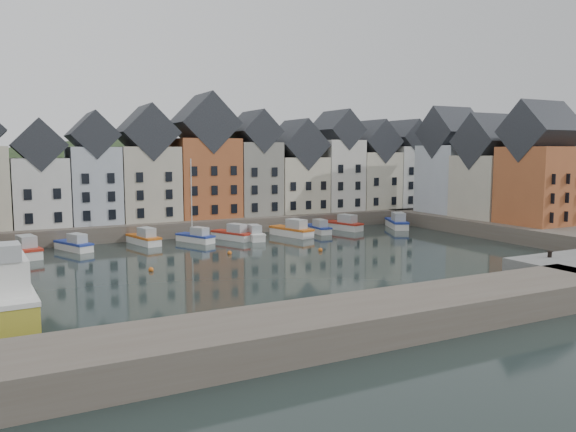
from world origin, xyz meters
TOP-DOWN VIEW (x-y plane):
  - ground at (0.00, 0.00)m, footprint 260.00×260.00m
  - far_quay at (0.00, 30.00)m, footprint 90.00×16.00m
  - right_quay at (37.00, 3.00)m, footprint 14.00×54.00m
  - near_wall at (-10.00, -22.00)m, footprint 50.00×6.00m
  - hillside at (0.02, 56.00)m, footprint 153.60×70.40m
  - far_terrace at (3.21, 28.00)m, footprint 72.37×8.16m
  - right_terrace at (36.00, 8.07)m, footprint 8.30×24.25m
  - mooring_buoys at (-4.00, 5.33)m, footprint 20.50×5.50m
  - boat_a at (-24.41, 16.89)m, footprint 3.54×7.21m
  - boat_b at (-19.15, 18.44)m, footprint 3.97×6.06m
  - boat_c at (-10.95, 19.19)m, footprint 3.34×6.47m
  - boat_d at (-4.68, 17.87)m, footprint 3.95×5.84m
  - boat_e at (0.24, 17.61)m, footprint 4.20×6.37m
  - boat_f at (2.64, 16.62)m, footprint 2.41×5.92m
  - boat_g at (8.50, 16.70)m, footprint 3.87×7.19m
  - boat_h at (13.26, 18.02)m, footprint 1.94×5.72m
  - boat_i at (18.22, 19.07)m, footprint 3.82×6.90m
  - boat_j at (26.44, 16.98)m, footprint 4.86×7.19m
  - large_vessel at (-26.65, -6.88)m, footprint 4.24×13.21m
  - mooring_bollard at (16.95, -16.74)m, footprint 0.48×0.48m

SIDE VIEW (x-z plane):
  - hillside at x=0.02m, z-range -49.96..14.04m
  - ground at x=0.00m, z-range 0.00..0.00m
  - mooring_buoys at x=-4.00m, z-range -0.10..0.40m
  - boat_h at x=13.26m, z-range -0.44..1.74m
  - boat_f at x=2.64m, z-range -0.45..1.76m
  - boat_b at x=-19.15m, z-range -0.45..1.78m
  - boat_d at x=-4.68m, z-range -4.68..6.07m
  - boat_e at x=0.24m, z-range -0.48..1.88m
  - boat_c at x=-10.95m, z-range -0.48..1.90m
  - boat_i at x=18.22m, z-range -0.51..2.02m
  - boat_g at x=8.50m, z-range -0.53..2.10m
  - boat_a at x=-24.41m, z-range -0.54..2.12m
  - boat_j at x=26.44m, z-range -0.54..2.12m
  - far_quay at x=0.00m, z-range 0.00..2.00m
  - right_quay at x=37.00m, z-range 0.00..2.00m
  - near_wall at x=-10.00m, z-range 0.00..2.00m
  - large_vessel at x=-26.65m, z-range -1.80..4.99m
  - mooring_bollard at x=16.95m, z-range 2.03..2.59m
  - far_terrace at x=3.21m, z-range -0.01..17.76m
  - right_terrace at x=36.00m, z-range 0.73..17.10m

